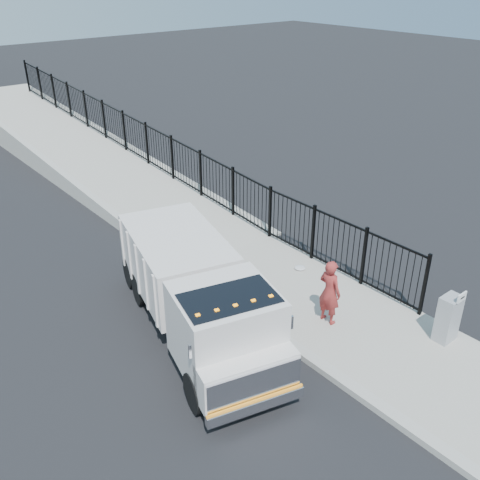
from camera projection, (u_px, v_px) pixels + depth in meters
ground at (272, 334)px, 13.81m from camera, size 120.00×120.00×0.00m
sidewalk at (381, 340)px, 13.50m from camera, size 3.55×12.00×0.12m
curb at (330, 372)px, 12.40m from camera, size 0.30×12.00×0.16m
ramp at (81, 160)px, 25.96m from camera, size 3.95×24.06×3.19m
iron_fence at (148, 157)px, 23.61m from camera, size 0.10×28.00×1.80m
truck at (198, 292)px, 13.17m from camera, size 3.88×7.22×2.36m
worker at (330, 292)px, 13.72m from camera, size 0.46×0.67×1.80m
utility_cabinet at (448, 318)px, 13.16m from camera, size 0.55×0.40×1.25m
arrow_sign at (462, 297)px, 12.67m from camera, size 0.35×0.04×0.22m
debris at (300, 268)px, 16.50m from camera, size 0.35×0.35×0.09m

